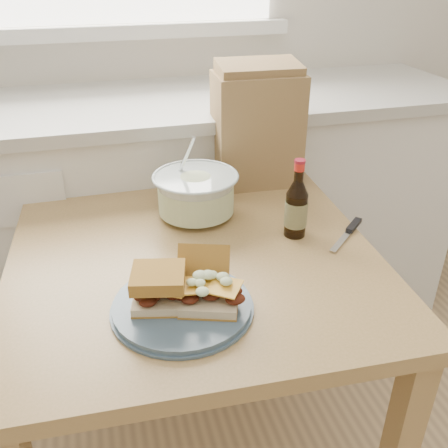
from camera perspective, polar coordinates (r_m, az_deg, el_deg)
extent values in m
cube|color=silver|center=(1.96, -9.77, -0.17)|extent=(2.40, 0.60, 0.90)
cube|color=beige|center=(1.78, -11.05, 13.13)|extent=(2.50, 0.64, 0.04)
cube|color=tan|center=(1.24, -3.47, -4.01)|extent=(0.93, 0.93, 0.04)
cube|color=tan|center=(1.78, -18.00, -8.52)|extent=(0.06, 0.06, 0.70)
cube|color=tan|center=(1.85, 7.05, -5.65)|extent=(0.06, 0.06, 0.70)
cylinder|color=#42586A|center=(1.04, -4.79, -9.33)|extent=(0.29, 0.29, 0.02)
cube|color=beige|center=(1.03, -7.35, -8.53)|extent=(0.13, 0.12, 0.02)
cube|color=gold|center=(1.01, -7.47, -7.04)|extent=(0.07, 0.07, 0.00)
cube|color=#A06F2A|center=(1.00, -7.55, -6.07)|extent=(0.13, 0.12, 0.03)
cube|color=beige|center=(1.02, -1.69, -8.66)|extent=(0.14, 0.14, 0.02)
cube|color=gold|center=(1.00, -1.72, -7.03)|extent=(0.09, 0.09, 0.00)
cube|color=#A06F2A|center=(1.06, -2.35, -4.96)|extent=(0.13, 0.11, 0.10)
cone|color=silver|center=(1.37, -3.22, 3.21)|extent=(0.23, 0.23, 0.12)
cylinder|color=white|center=(1.37, -3.21, 3.01)|extent=(0.21, 0.21, 0.08)
torus|color=silver|center=(1.34, -3.28, 5.48)|extent=(0.23, 0.23, 0.01)
cylinder|color=silver|center=(1.36, -4.52, 7.36)|extent=(0.05, 0.09, 0.15)
cylinder|color=black|center=(1.28, 8.20, 1.05)|extent=(0.06, 0.06, 0.12)
cone|color=black|center=(1.25, 8.44, 4.12)|extent=(0.06, 0.06, 0.04)
cylinder|color=black|center=(1.23, 8.58, 5.91)|extent=(0.02, 0.02, 0.05)
cylinder|color=red|center=(1.23, 8.63, 6.50)|extent=(0.03, 0.03, 0.02)
cylinder|color=#A31E33|center=(1.22, 8.68, 7.12)|extent=(0.03, 0.03, 0.01)
cylinder|color=#353C1E|center=(1.28, 8.22, 1.22)|extent=(0.06, 0.06, 0.07)
cube|color=silver|center=(1.30, 13.34, -1.80)|extent=(0.11, 0.10, 0.00)
cube|color=black|center=(1.37, 14.62, -0.13)|extent=(0.07, 0.06, 0.01)
cube|color=#9F7A4D|center=(1.55, 3.78, 10.72)|extent=(0.27, 0.18, 0.34)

